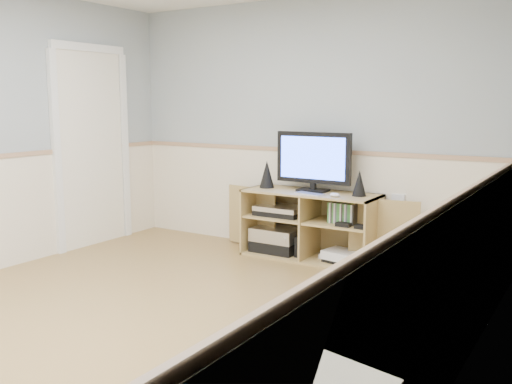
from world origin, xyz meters
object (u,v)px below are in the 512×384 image
at_px(media_cabinet, 313,224).
at_px(keyboard, 310,194).
at_px(game_consoles, 341,256).
at_px(monitor, 313,159).

bearing_deg(media_cabinet, keyboard, -73.11).
bearing_deg(media_cabinet, game_consoles, -11.74).
bearing_deg(monitor, media_cabinet, 90.00).
bearing_deg(game_consoles, media_cabinet, 168.26).
xyz_separation_m(media_cabinet, game_consoles, (0.33, -0.07, -0.26)).
xyz_separation_m(monitor, keyboard, (0.06, -0.19, -0.30)).
bearing_deg(game_consoles, monitor, 169.73).
bearing_deg(keyboard, media_cabinet, 118.61).
distance_m(keyboard, game_consoles, 0.66).
relative_size(media_cabinet, game_consoles, 4.44).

